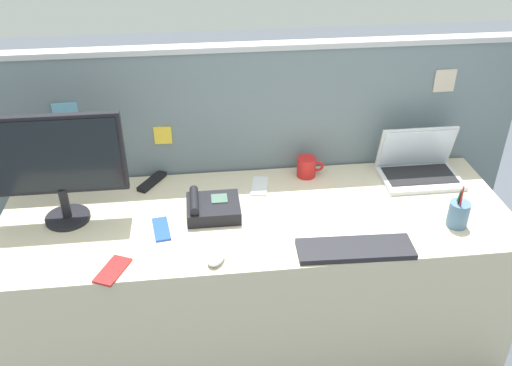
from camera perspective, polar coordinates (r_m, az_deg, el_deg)
ground_plane at (r=2.77m, az=0.12°, el=-15.27°), size 10.00×10.00×0.00m
desk at (r=2.52m, az=0.13°, el=-9.79°), size 2.11×0.72×0.71m
cubicle_divider at (r=2.66m, az=-0.87°, el=0.73°), size 2.53×0.08×1.30m
desktop_monitor at (r=2.27m, az=-19.86°, el=2.14°), size 0.52×0.18×0.46m
laptop at (r=2.64m, az=16.36°, el=1.76°), size 0.35×0.24×0.23m
desk_phone at (r=2.29m, az=-4.57°, el=-2.53°), size 0.22×0.19×0.09m
keyboard_main at (r=2.13m, az=10.16°, el=-6.69°), size 0.44×0.15×0.02m
computer_mouse_right_hand at (r=2.06m, az=-4.14°, el=-7.67°), size 0.09×0.11×0.03m
pen_cup at (r=2.35m, az=20.08°, el=-3.01°), size 0.08×0.08×0.19m
cell_phone_white_slab at (r=2.47m, az=0.37°, el=-0.31°), size 0.10×0.16×0.01m
cell_phone_blue_case at (r=2.24m, az=-9.71°, el=-4.69°), size 0.08×0.16×0.01m
cell_phone_red_case at (r=2.08m, az=-14.52°, el=-8.69°), size 0.13×0.17×0.01m
tv_remote at (r=2.54m, az=-10.65°, el=0.15°), size 0.13×0.17×0.02m
coffee_mug at (r=2.55m, az=5.25°, el=1.65°), size 0.12×0.09×0.09m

